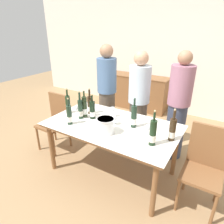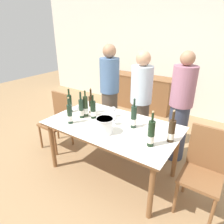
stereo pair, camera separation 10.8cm
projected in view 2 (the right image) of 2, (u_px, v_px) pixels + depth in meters
name	position (u px, v px, depth m)	size (l,w,h in m)	color
ground_plane	(112.00, 171.00, 2.91)	(12.00, 12.00, 0.00)	#A37F56
back_wall	(181.00, 52.00, 4.38)	(8.00, 0.10, 2.80)	silver
sideboard_cabinet	(140.00, 92.00, 4.96)	(1.64, 0.46, 0.83)	brown
dining_table	(112.00, 129.00, 2.64)	(1.72, 0.98, 0.76)	brown
ice_bucket	(105.00, 125.00, 2.38)	(0.21, 0.21, 0.19)	white
wine_bottle_0	(70.00, 115.00, 2.60)	(0.07, 0.07, 0.36)	#1E3323
wine_bottle_1	(70.00, 104.00, 2.94)	(0.07, 0.07, 0.37)	black
wine_bottle_2	(93.00, 110.00, 2.75)	(0.08, 0.08, 0.35)	black
wine_bottle_3	(81.00, 109.00, 2.75)	(0.07, 0.07, 0.39)	#1E3323
wine_bottle_4	(86.00, 107.00, 2.80)	(0.07, 0.07, 0.38)	#28381E
wine_bottle_5	(134.00, 118.00, 2.49)	(0.07, 0.07, 0.39)	#1E3323
wine_bottle_6	(171.00, 131.00, 2.19)	(0.08, 0.08, 0.38)	#332314
wine_bottle_7	(91.00, 105.00, 2.91)	(0.07, 0.07, 0.38)	#332314
wine_bottle_8	(151.00, 134.00, 2.10)	(0.08, 0.08, 0.40)	black
wine_glass_0	(114.00, 118.00, 2.57)	(0.09, 0.09, 0.14)	white
wine_glass_1	(77.00, 108.00, 2.90)	(0.07, 0.07, 0.13)	white
wine_glass_2	(113.00, 110.00, 2.79)	(0.08, 0.08, 0.15)	white
wine_glass_3	(148.00, 128.00, 2.32)	(0.08, 0.08, 0.13)	white
chair_right_end	(204.00, 166.00, 2.17)	(0.42, 0.42, 0.97)	brown
chair_left_end	(59.00, 117.00, 3.36)	(0.42, 0.42, 0.92)	brown
person_host	(110.00, 94.00, 3.48)	(0.33, 0.33, 1.68)	#51473D
person_guest_left	(141.00, 104.00, 3.14)	(0.33, 0.33, 1.62)	#51473D
person_guest_right	(180.00, 109.00, 2.90)	(0.33, 0.33, 1.65)	#383F56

